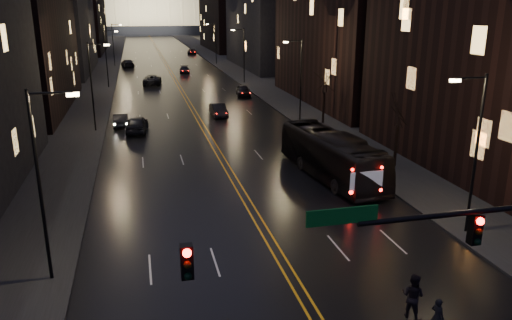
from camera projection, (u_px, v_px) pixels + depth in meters
road at (160, 54)px, 137.39m from camera, size 20.00×320.00×0.02m
sidewalk_left at (107, 55)px, 134.28m from camera, size 8.00×320.00×0.16m
sidewalk_right at (210, 52)px, 140.46m from camera, size 8.00×320.00×0.16m
center_line at (160, 54)px, 137.39m from camera, size 0.62×320.00×0.01m
building_left_far at (55, 20)px, 94.48m from camera, size 12.00×34.00×20.00m
building_left_dist at (79, 8)px, 138.55m from camera, size 12.00×40.00×24.00m
building_right_mid at (269, 4)px, 102.87m from camera, size 12.00×34.00×26.00m
building_right_dist at (228, 12)px, 148.11m from camera, size 12.00×40.00×22.00m
streetlamp_right_near at (474, 147)px, 26.66m from camera, size 2.13×0.25×9.00m
streetlamp_left_near at (43, 178)px, 21.89m from camera, size 2.13×0.25×9.00m
streetlamp_right_mid at (299, 76)px, 54.57m from camera, size 2.13×0.25×9.00m
streetlamp_left_mid at (93, 82)px, 49.80m from camera, size 2.13×0.25×9.00m
streetlamp_right_far at (243, 53)px, 82.48m from camera, size 2.13×0.25×9.00m
streetlamp_left_far at (107, 55)px, 77.70m from camera, size 2.13×0.25×9.00m
streetlamp_right_dist at (215, 41)px, 110.38m from camera, size 2.13×0.25×9.00m
streetlamp_left_dist at (114, 43)px, 105.61m from camera, size 2.13×0.25×9.00m
tree_right_mid at (399, 112)px, 38.47m from camera, size 2.40×2.40×6.65m
tree_right_far at (324, 83)px, 53.36m from camera, size 2.40×2.40×6.65m
bus at (331, 155)px, 36.99m from camera, size 4.23×12.62×3.45m
oncoming_car_a at (137, 124)px, 50.86m from camera, size 2.56×5.23×1.72m
oncoming_car_b at (121, 120)px, 53.39m from camera, size 1.53×4.37×1.44m
oncoming_car_c at (152, 80)px, 82.14m from camera, size 3.37×6.14×1.63m
oncoming_car_d at (128, 63)px, 106.30m from camera, size 3.07×5.93×1.64m
receding_car_a at (218, 110)px, 58.24m from camera, size 1.65×4.56×1.49m
receding_car_b at (243, 91)px, 71.68m from camera, size 2.46×4.86×1.59m
receding_car_c at (184, 70)px, 96.42m from camera, size 2.24×4.72×1.33m
receding_car_d at (192, 52)px, 135.98m from camera, size 2.93×5.28×1.40m
pedestrian_a at (437, 317)px, 19.25m from camera, size 0.56×0.68×1.61m
pedestrian_b at (413, 296)px, 20.31m from camera, size 1.00×1.09×1.98m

